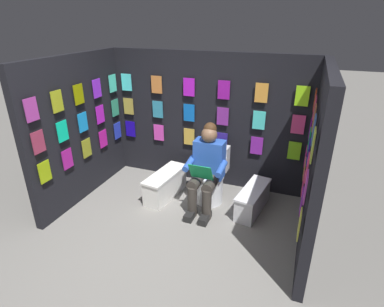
{
  "coord_description": "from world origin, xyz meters",
  "views": [
    {
      "loc": [
        -1.35,
        2.28,
        2.43
      ],
      "look_at": [
        -0.1,
        -1.06,
        0.85
      ],
      "focal_mm": 28.95,
      "sensor_mm": 36.0,
      "label": 1
    }
  ],
  "objects_px": {
    "toilet": "(211,179)",
    "person_reading": "(206,168)",
    "comic_longbox_near": "(253,199)",
    "comic_longbox_far": "(165,184)"
  },
  "relations": [
    {
      "from": "toilet",
      "to": "person_reading",
      "type": "height_order",
      "value": "person_reading"
    },
    {
      "from": "toilet",
      "to": "comic_longbox_near",
      "type": "xyz_separation_m",
      "value": [
        -0.62,
        0.09,
        -0.15
      ]
    },
    {
      "from": "person_reading",
      "to": "toilet",
      "type": "bearing_deg",
      "value": -89.91
    },
    {
      "from": "comic_longbox_near",
      "to": "toilet",
      "type": "bearing_deg",
      "value": 0.63
    },
    {
      "from": "comic_longbox_far",
      "to": "comic_longbox_near",
      "type": "bearing_deg",
      "value": -169.35
    },
    {
      "from": "toilet",
      "to": "comic_longbox_near",
      "type": "relative_size",
      "value": 0.96
    },
    {
      "from": "person_reading",
      "to": "comic_longbox_far",
      "type": "bearing_deg",
      "value": -4.8
    },
    {
      "from": "comic_longbox_far",
      "to": "toilet",
      "type": "bearing_deg",
      "value": -158.25
    },
    {
      "from": "person_reading",
      "to": "comic_longbox_near",
      "type": "distance_m",
      "value": 0.77
    },
    {
      "from": "toilet",
      "to": "person_reading",
      "type": "relative_size",
      "value": 0.65
    }
  ]
}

